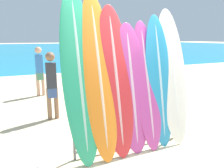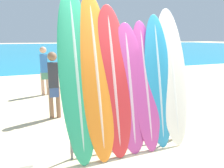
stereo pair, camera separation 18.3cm
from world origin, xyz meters
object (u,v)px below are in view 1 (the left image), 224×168
surfboard_slot_2 (116,80)px  person_far_left (40,69)px  surfboard_slot_4 (147,85)px  surfboard_slot_6 (172,76)px  surfboard_rack (131,120)px  surfboard_slot_0 (80,75)px  person_mid_beach (87,61)px  surfboard_slot_5 (159,81)px  person_near_water (52,83)px  surfboard_slot_3 (132,88)px  surfboard_slot_1 (99,76)px

surfboard_slot_2 → person_far_left: (-0.74, 4.16, -0.33)m
surfboard_slot_2 → surfboard_slot_4: 0.58m
surfboard_slot_4 → person_far_left: 4.39m
surfboard_slot_2 → surfboard_slot_6: 1.10m
surfboard_rack → person_far_left: 4.33m
surfboard_slot_0 → person_mid_beach: size_ratio=1.60×
surfboard_slot_0 → surfboard_slot_4: surfboard_slot_0 is taller
surfboard_slot_0 → surfboard_slot_5: (1.38, -0.07, -0.18)m
surfboard_slot_4 → person_near_water: (-1.28, 1.91, -0.23)m
surfboard_slot_2 → person_mid_beach: 5.99m
person_mid_beach → surfboard_slot_3: bearing=-131.9°
person_near_water → surfboard_slot_3: bearing=-59.4°
surfboard_rack → surfboard_slot_0: 1.17m
surfboard_slot_4 → surfboard_slot_6: size_ratio=0.91×
person_near_water → surfboard_slot_0: bearing=-82.2°
surfboard_slot_5 → person_near_water: bearing=128.7°
surfboard_slot_0 → person_far_left: 4.14m
surfboard_slot_0 → surfboard_slot_2: surfboard_slot_0 is taller
surfboard_slot_2 → person_near_water: size_ratio=1.54×
surfboard_slot_1 → surfboard_slot_6: (1.37, -0.03, -0.09)m
surfboard_slot_0 → surfboard_slot_5: size_ratio=1.16×
surfboard_slot_3 → person_far_left: bearing=103.6°
surfboard_slot_3 → surfboard_slot_6: size_ratio=0.89×
surfboard_slot_6 → person_far_left: bearing=113.9°
surfboard_slot_2 → surfboard_slot_0: bearing=175.6°
person_far_left → surfboard_slot_1: bearing=101.6°
surfboard_slot_0 → surfboard_slot_6: surfboard_slot_0 is taller
surfboard_slot_1 → person_near_water: (-0.45, 1.86, -0.43)m
surfboard_rack → surfboard_slot_0: size_ratio=0.77×
person_mid_beach → person_near_water: bearing=-149.1°
surfboard_slot_5 → person_near_water: (-1.53, 1.91, -0.28)m
surfboard_slot_3 → person_mid_beach: surfboard_slot_3 is taller
surfboard_slot_1 → surfboard_slot_3: size_ratio=1.21×
person_near_water → person_mid_beach: size_ratio=0.94×
surfboard_slot_6 → person_far_left: 4.56m
surfboard_slot_2 → person_mid_beach: (1.34, 5.83, -0.30)m
surfboard_rack → surfboard_slot_0: surfboard_slot_0 is taller
surfboard_slot_4 → surfboard_slot_6: surfboard_slot_6 is taller
surfboard_slot_5 → person_near_water: surfboard_slot_5 is taller
surfboard_rack → surfboard_slot_1: size_ratio=0.79×
surfboard_slot_6 → person_near_water: (-1.82, 1.89, -0.34)m
surfboard_slot_3 → person_near_water: surfboard_slot_3 is taller
surfboard_slot_4 → person_near_water: size_ratio=1.39×
surfboard_slot_0 → person_far_left: bearing=92.4°
surfboard_slot_1 → surfboard_slot_6: bearing=-1.3°
surfboard_slot_0 → surfboard_slot_1: (0.30, -0.02, -0.03)m
surfboard_rack → surfboard_slot_1: bearing=173.6°
surfboard_slot_0 → surfboard_slot_3: (0.85, -0.07, -0.25)m
surfboard_slot_4 → surfboard_slot_3: bearing=-179.3°
surfboard_slot_5 → person_near_water: size_ratio=1.46×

